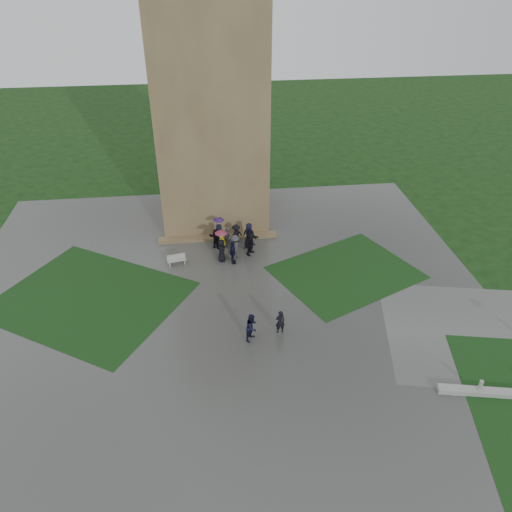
{
  "coord_description": "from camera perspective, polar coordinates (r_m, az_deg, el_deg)",
  "views": [
    {
      "loc": [
        -0.88,
        -22.37,
        19.41
      ],
      "look_at": [
        2.4,
        5.97,
        1.2
      ],
      "focal_mm": 35.0,
      "sensor_mm": 36.0,
      "label": 1
    }
  ],
  "objects": [
    {
      "name": "lawn_inset_right",
      "position": [
        34.82,
        10.22,
        -1.86
      ],
      "size": [
        11.12,
        10.15,
        0.01
      ],
      "primitive_type": "cube",
      "rotation": [
        0.0,
        0.0,
        0.44
      ],
      "color": "black",
      "rests_on": "plaza"
    },
    {
      "name": "pedestrian_near",
      "position": [
        28.96,
        2.78,
        -7.51
      ],
      "size": [
        0.6,
        0.44,
        1.54
      ],
      "primitive_type": "imported",
      "rotation": [
        0.0,
        0.0,
        3.27
      ],
      "color": "black",
      "rests_on": "plaza"
    },
    {
      "name": "tower",
      "position": [
        38.8,
        -5.29,
        16.86
      ],
      "size": [
        8.0,
        8.0,
        18.0
      ],
      "primitive_type": "cube",
      "color": "brown",
      "rests_on": "ground"
    },
    {
      "name": "pedestrian_mid",
      "position": [
        28.42,
        -0.46,
        -8.11
      ],
      "size": [
        0.88,
        0.97,
        1.74
      ],
      "primitive_type": "imported",
      "rotation": [
        0.0,
        0.0,
        0.97
      ],
      "color": "black",
      "rests_on": "plaza"
    },
    {
      "name": "plaza",
      "position": [
        31.16,
        -3.56,
        -6.03
      ],
      "size": [
        34.0,
        34.0,
        0.02
      ],
      "primitive_type": "cube",
      "color": "#3A3B38",
      "rests_on": "ground"
    },
    {
      "name": "ground",
      "position": [
        29.63,
        -3.32,
        -8.44
      ],
      "size": [
        120.0,
        120.0,
        0.0
      ],
      "primitive_type": "plane",
      "color": "black"
    },
    {
      "name": "lawn_inset_left",
      "position": [
        33.6,
        -18.45,
        -4.64
      ],
      "size": [
        14.1,
        13.46,
        0.01
      ],
      "primitive_type": "cube",
      "rotation": [
        0.0,
        0.0,
        -0.56
      ],
      "color": "black",
      "rests_on": "plaza"
    },
    {
      "name": "visitor_cluster",
      "position": [
        35.96,
        -2.56,
        1.71
      ],
      "size": [
        3.9,
        3.57,
        2.47
      ],
      "color": "black",
      "rests_on": "plaza"
    },
    {
      "name": "bench",
      "position": [
        35.36,
        -9.06,
        -0.41
      ],
      "size": [
        1.36,
        0.67,
        0.75
      ],
      "rotation": [
        0.0,
        0.0,
        0.21
      ],
      "color": "#A3A29E",
      "rests_on": "plaza"
    },
    {
      "name": "tower_plinth",
      "position": [
        38.2,
        -4.38,
        2.14
      ],
      "size": [
        9.0,
        0.8,
        0.22
      ],
      "primitive_type": "cube",
      "color": "brown",
      "rests_on": "plaza"
    }
  ]
}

